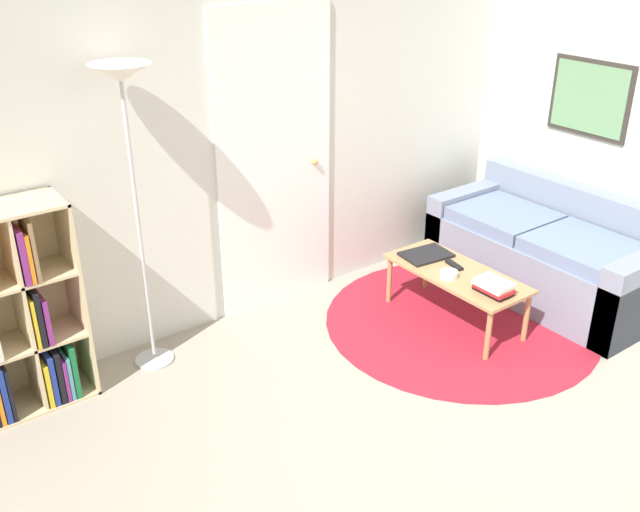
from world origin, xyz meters
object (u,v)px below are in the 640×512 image
at_px(coffee_table, 456,277).
at_px(bowl, 449,274).
at_px(laptop, 426,255).
at_px(couch, 550,254).
at_px(floor_lamp, 124,108).

height_order(coffee_table, bowl, bowl).
height_order(laptop, bowl, bowl).
height_order(coffee_table, laptop, laptop).
bearing_deg(couch, laptop, 156.37).
distance_m(laptop, bowl, 0.35).
xyz_separation_m(floor_lamp, bowl, (1.79, -0.81, -1.22)).
xyz_separation_m(floor_lamp, couch, (2.80, -0.87, -1.34)).
distance_m(floor_lamp, couch, 3.22).
relative_size(coffee_table, laptop, 2.78).
bearing_deg(bowl, laptop, 71.32).
relative_size(floor_lamp, laptop, 5.11).
xyz_separation_m(couch, laptop, (-0.90, 0.39, 0.10)).
bearing_deg(floor_lamp, coffee_table, -22.43).
height_order(couch, coffee_table, couch).
relative_size(coffee_table, bowl, 8.48).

